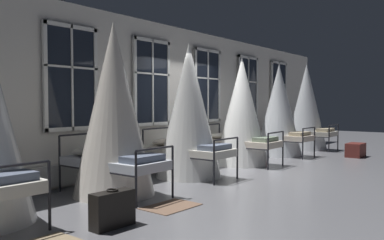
{
  "coord_description": "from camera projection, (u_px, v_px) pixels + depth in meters",
  "views": [
    {
      "loc": [
        -7.52,
        -4.8,
        1.5
      ],
      "look_at": [
        -0.95,
        0.29,
        1.15
      ],
      "focal_mm": 38.0,
      "sensor_mm": 36.0,
      "label": 1
    }
  ],
  "objects": [
    {
      "name": "ground",
      "position": [
        229.0,
        171.0,
        8.94
      ],
      "size": [
        29.26,
        29.26,
        0.0
      ],
      "primitive_type": "plane",
      "color": "slate"
    },
    {
      "name": "back_wall_with_windows",
      "position": [
        179.0,
        97.0,
        9.75
      ],
      "size": [
        15.63,
        0.1,
        3.29
      ],
      "primitive_type": "cube",
      "color": "silver",
      "rests_on": "ground"
    },
    {
      "name": "window_bank",
      "position": [
        183.0,
        120.0,
        9.7
      ],
      "size": [
        11.51,
        0.1,
        2.82
      ],
      "color": "black",
      "rests_on": "ground"
    },
    {
      "name": "cot_second",
      "position": [
        114.0,
        112.0,
        6.6
      ],
      "size": [
        1.33,
        1.85,
        2.82
      ],
      "rotation": [
        0.0,
        0.0,
        1.58
      ],
      "color": "black",
      "rests_on": "ground"
    },
    {
      "name": "cot_third",
      "position": [
        189.0,
        112.0,
        8.23
      ],
      "size": [
        1.33,
        1.84,
        2.71
      ],
      "rotation": [
        0.0,
        0.0,
        1.57
      ],
      "color": "black",
      "rests_on": "ground"
    },
    {
      "name": "cot_fourth",
      "position": [
        242.0,
        113.0,
        9.9
      ],
      "size": [
        1.33,
        1.86,
        2.61
      ],
      "rotation": [
        0.0,
        0.0,
        1.6
      ],
      "color": "black",
      "rests_on": "ground"
    },
    {
      "name": "cot_fifth",
      "position": [
        279.0,
        111.0,
        11.6
      ],
      "size": [
        1.33,
        1.84,
        2.61
      ],
      "rotation": [
        0.0,
        0.0,
        1.56
      ],
      "color": "black",
      "rests_on": "ground"
    },
    {
      "name": "cot_sixth",
      "position": [
        306.0,
        108.0,
        13.18
      ],
      "size": [
        1.33,
        1.84,
        2.77
      ],
      "rotation": [
        0.0,
        0.0,
        1.56
      ],
      "color": "black",
      "rests_on": "ground"
    },
    {
      "name": "rug_second",
      "position": [
        171.0,
        206.0,
        5.87
      ],
      "size": [
        0.82,
        0.58,
        0.01
      ],
      "primitive_type": "cube",
      "rotation": [
        0.0,
        0.0,
        -0.03
      ],
      "color": "brown",
      "rests_on": "ground"
    },
    {
      "name": "suitcase_dark",
      "position": [
        113.0,
        209.0,
        4.89
      ],
      "size": [
        0.57,
        0.24,
        0.47
      ],
      "rotation": [
        0.0,
        0.0,
        -0.05
      ],
      "color": "black",
      "rests_on": "ground"
    },
    {
      "name": "travel_trunk",
      "position": [
        356.0,
        150.0,
        11.29
      ],
      "size": [
        0.64,
        0.4,
        0.38
      ],
      "primitive_type": "cube",
      "rotation": [
        0.0,
        0.0,
        -0.01
      ],
      "color": "#5B231E",
      "rests_on": "ground"
    }
  ]
}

